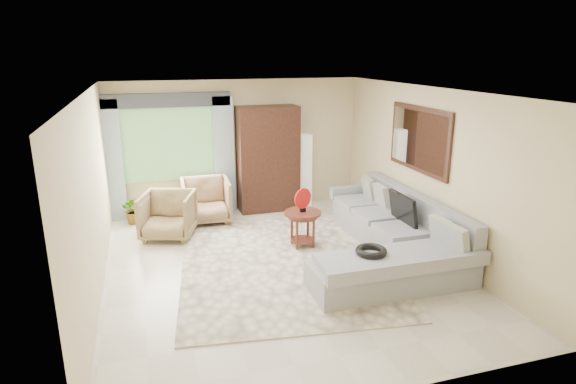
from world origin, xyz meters
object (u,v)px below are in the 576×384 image
object	(u,v)px
sectional_sofa	(392,240)
armchair_right	(206,201)
tv_screen	(403,209)
armchair_left	(168,215)
potted_plant	(135,209)
coffee_table	(303,228)
floor_lamp	(305,170)
armoire	(268,159)

from	to	relation	value
sectional_sofa	armchair_right	xyz separation A→B (m)	(-2.55, 2.50, 0.13)
sectional_sofa	tv_screen	bearing A→B (deg)	32.60
armchair_left	potted_plant	world-z (taller)	armchair_left
sectional_sofa	coffee_table	xyz separation A→B (m)	(-1.20, 0.80, 0.04)
coffee_table	armchair_right	world-z (taller)	armchair_right
tv_screen	coffee_table	distance (m)	1.65
coffee_table	potted_plant	xyz separation A→B (m)	(-2.65, 2.01, -0.05)
tv_screen	armchair_right	distance (m)	3.67
armchair_left	floor_lamp	world-z (taller)	floor_lamp
coffee_table	potted_plant	distance (m)	3.33
armchair_right	coffee_table	bearing A→B (deg)	-48.81
armoire	armchair_left	bearing A→B (deg)	-153.76
sectional_sofa	tv_screen	distance (m)	0.54
armchair_right	potted_plant	bearing A→B (deg)	169.08
floor_lamp	sectional_sofa	bearing A→B (deg)	-81.67
sectional_sofa	coffee_table	world-z (taller)	sectional_sofa
tv_screen	coffee_table	xyz separation A→B (m)	(-1.47, 0.63, -0.40)
armoire	coffee_table	bearing A→B (deg)	-89.05
tv_screen	armchair_left	world-z (taller)	tv_screen
armchair_left	tv_screen	bearing A→B (deg)	-7.34
potted_plant	floor_lamp	xyz separation A→B (m)	(3.42, 0.14, 0.48)
armoire	sectional_sofa	bearing A→B (deg)	-66.94
coffee_table	potted_plant	world-z (taller)	coffee_table
armoire	floor_lamp	size ratio (longest dim) A/B	1.40
sectional_sofa	armchair_right	size ratio (longest dim) A/B	3.80
tv_screen	coffee_table	bearing A→B (deg)	156.62
coffee_table	armchair_right	size ratio (longest dim) A/B	0.67
coffee_table	armchair_left	bearing A→B (deg)	152.66
sectional_sofa	potted_plant	bearing A→B (deg)	143.82
potted_plant	floor_lamp	world-z (taller)	floor_lamp
sectional_sofa	armoire	size ratio (longest dim) A/B	1.65
armchair_right	potted_plant	xyz separation A→B (m)	(-1.30, 0.31, -0.15)
sectional_sofa	coffee_table	distance (m)	1.44
tv_screen	armoire	size ratio (longest dim) A/B	0.35
floor_lamp	armchair_right	bearing A→B (deg)	-167.87
sectional_sofa	potted_plant	xyz separation A→B (m)	(-3.85, 2.82, -0.01)
sectional_sofa	tv_screen	xyz separation A→B (m)	(0.27, 0.17, 0.44)
armchair_right	potted_plant	distance (m)	1.35
coffee_table	armoire	distance (m)	2.22
potted_plant	floor_lamp	size ratio (longest dim) A/B	0.36
tv_screen	armchair_right	world-z (taller)	tv_screen
coffee_table	armoire	world-z (taller)	armoire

